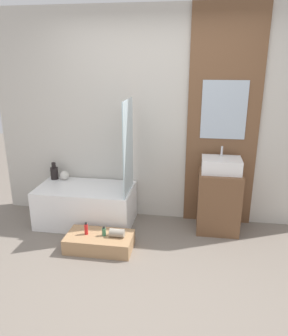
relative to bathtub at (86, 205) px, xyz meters
name	(u,v)px	position (x,y,z in m)	size (l,w,h in m)	color
ground_plane	(138,292)	(0.87, -1.21, -0.25)	(12.00, 12.00, 0.00)	slate
wall_tiled_back	(159,119)	(0.87, 0.37, 1.05)	(4.20, 0.06, 2.60)	beige
wall_wood_accent	(223,121)	(1.64, 0.32, 1.06)	(0.84, 0.04, 2.60)	brown
bathtub	(86,205)	(0.00, 0.00, 0.00)	(1.19, 0.65, 0.49)	white
glass_shower_screen	(128,147)	(0.56, -0.04, 0.79)	(0.01, 0.52, 1.09)	silver
wooden_step_bench	(100,242)	(0.34, -0.57, -0.16)	(0.73, 0.39, 0.17)	#A87F56
vanity_cabinet	(219,201)	(1.64, 0.09, 0.13)	(0.50, 0.43, 0.74)	brown
sink	(221,165)	(1.64, 0.09, 0.58)	(0.45, 0.32, 0.29)	white
vase_tall_dark	(54,172)	(-0.49, 0.22, 0.33)	(0.10, 0.10, 0.22)	black
vase_round_light	(64,175)	(-0.35, 0.21, 0.30)	(0.12, 0.12, 0.12)	silver
bottle_soap_primary	(86,229)	(0.19, -0.57, -0.02)	(0.04, 0.04, 0.14)	red
bottle_soap_secondary	(104,232)	(0.39, -0.57, -0.03)	(0.04, 0.04, 0.11)	#38704C
towel_roll	(117,233)	(0.54, -0.57, -0.03)	(0.09, 0.09, 0.16)	gray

